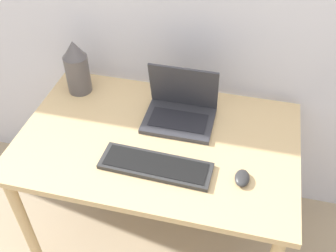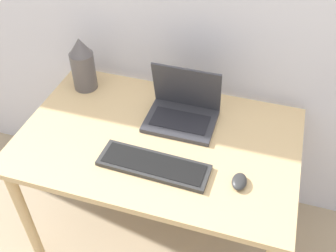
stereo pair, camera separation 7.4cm
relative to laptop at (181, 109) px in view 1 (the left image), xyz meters
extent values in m
cube|color=tan|center=(-0.07, -0.16, -0.07)|extent=(1.22, 0.78, 0.03)
cylinder|color=tan|center=(-0.62, -0.49, -0.43)|extent=(0.05, 0.05, 0.69)
cylinder|color=tan|center=(-0.62, 0.18, -0.43)|extent=(0.05, 0.05, 0.69)
cylinder|color=tan|center=(0.49, 0.18, -0.43)|extent=(0.05, 0.05, 0.69)
cube|color=#333338|center=(0.00, -0.03, -0.04)|extent=(0.31, 0.24, 0.02)
cube|color=black|center=(0.00, -0.04, -0.03)|extent=(0.26, 0.13, 0.00)
cube|color=#333338|center=(0.00, 0.06, 0.08)|extent=(0.31, 0.06, 0.24)
cube|color=black|center=(0.00, 0.07, 0.08)|extent=(0.28, 0.05, 0.20)
cube|color=#2D2D2D|center=(-0.03, -0.32, -0.05)|extent=(0.46, 0.16, 0.02)
cube|color=black|center=(-0.03, -0.32, -0.04)|extent=(0.42, 0.13, 0.00)
ellipsoid|color=#2D2D2D|center=(0.31, -0.31, -0.04)|extent=(0.06, 0.09, 0.03)
cylinder|color=#514C4C|center=(-0.53, 0.09, 0.04)|extent=(0.12, 0.12, 0.19)
cone|color=#514C4C|center=(-0.53, 0.09, 0.18)|extent=(0.11, 0.11, 0.08)
camera|label=1|loc=(0.27, -1.35, 1.14)|focal=42.00mm
camera|label=2|loc=(0.34, -1.33, 1.14)|focal=42.00mm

